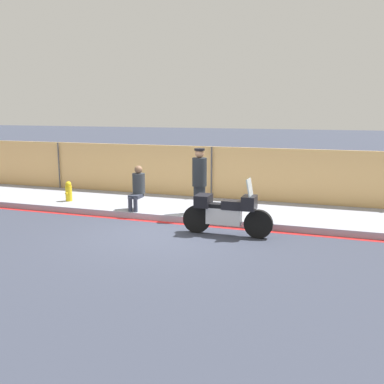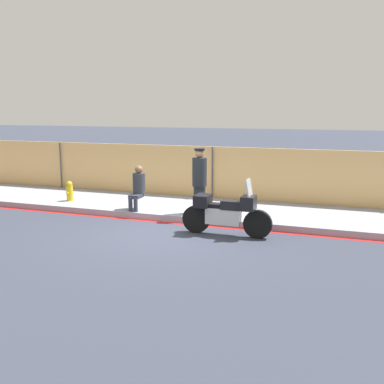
{
  "view_description": "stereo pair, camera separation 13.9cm",
  "coord_description": "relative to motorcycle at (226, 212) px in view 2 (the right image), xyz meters",
  "views": [
    {
      "loc": [
        4.14,
        -10.13,
        3.1
      ],
      "look_at": [
        0.15,
        1.52,
        0.81
      ],
      "focal_mm": 42.0,
      "sensor_mm": 36.0,
      "label": 1
    },
    {
      "loc": [
        4.27,
        -10.08,
        3.1
      ],
      "look_at": [
        0.15,
        1.52,
        0.81
      ],
      "focal_mm": 42.0,
      "sensor_mm": 36.0,
      "label": 2
    }
  ],
  "objects": [
    {
      "name": "officer_standing",
      "position": [
        -1.12,
        1.31,
        0.54
      ],
      "size": [
        0.41,
        0.41,
        1.84
      ],
      "color": "#1E2328",
      "rests_on": "sidewalk"
    },
    {
      "name": "curb_paint_stripe",
      "position": [
        -1.45,
        0.67,
        -0.58
      ],
      "size": [
        43.95,
        0.18,
        0.01
      ],
      "color": "red",
      "rests_on": "ground_plane"
    },
    {
      "name": "person_seated_on_curb",
      "position": [
        -2.99,
        1.23,
        0.31
      ],
      "size": [
        0.37,
        0.66,
        1.29
      ],
      "color": "#2D3342",
      "rests_on": "sidewalk"
    },
    {
      "name": "ground_plane",
      "position": [
        -1.45,
        -0.35,
        -0.58
      ],
      "size": [
        120.0,
        120.0,
        0.0
      ],
      "primitive_type": "plane",
      "color": "#333847"
    },
    {
      "name": "motorcycle",
      "position": [
        0.0,
        0.0,
        0.0
      ],
      "size": [
        2.27,
        0.51,
        1.45
      ],
      "rotation": [
        0.0,
        0.0,
        0.0
      ],
      "color": "black",
      "rests_on": "ground_plane"
    },
    {
      "name": "storefront_fence",
      "position": [
        -1.45,
        3.71,
        0.35
      ],
      "size": [
        41.75,
        0.17,
        1.87
      ],
      "color": "#E5B26B",
      "rests_on": "ground_plane"
    },
    {
      "name": "fire_hydrant",
      "position": [
        -5.62,
        1.6,
        -0.09
      ],
      "size": [
        0.21,
        0.26,
        0.64
      ],
      "color": "gold",
      "rests_on": "sidewalk"
    },
    {
      "name": "sidewalk",
      "position": [
        -1.45,
        2.19,
        -0.49
      ],
      "size": [
        43.95,
        2.86,
        0.18
      ],
      "color": "#8E93A3",
      "rests_on": "ground_plane"
    }
  ]
}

